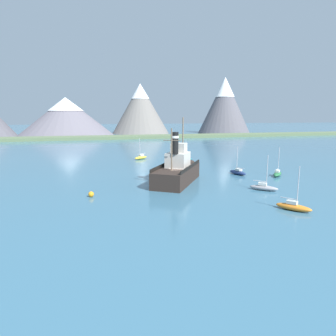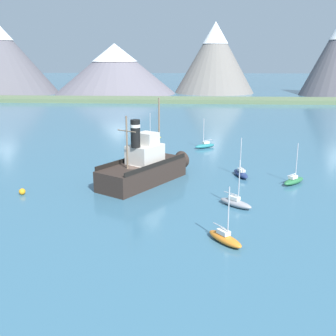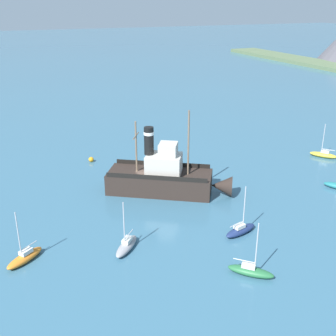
# 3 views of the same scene
# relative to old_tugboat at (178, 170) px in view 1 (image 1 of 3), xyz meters

# --- Properties ---
(ground_plane) EXTENTS (600.00, 600.00, 0.00)m
(ground_plane) POSITION_rel_old_tugboat_xyz_m (-0.63, -1.78, -1.83)
(ground_plane) COLOR #38667F
(mountain_ridge) EXTENTS (166.81, 49.41, 30.71)m
(mountain_ridge) POSITION_rel_old_tugboat_xyz_m (-20.14, 116.86, 11.35)
(mountain_ridge) COLOR #56545B
(mountain_ridge) RESTS_ON ground
(shoreline_strip) EXTENTS (240.00, 12.00, 1.20)m
(shoreline_strip) POSITION_rel_old_tugboat_xyz_m (-0.63, 88.53, -1.23)
(shoreline_strip) COLOR #5B704C
(shoreline_strip) RESTS_ON ground
(old_tugboat) EXTENTS (10.59, 13.95, 9.90)m
(old_tugboat) POSITION_rel_old_tugboat_xyz_m (0.00, 0.00, 0.00)
(old_tugboat) COLOR #2D231E
(old_tugboat) RESTS_ON ground
(sailboat_yellow) EXTENTS (3.73, 3.11, 4.90)m
(sailboat_yellow) POSITION_rel_old_tugboat_xyz_m (-1.66, 25.42, -1.40)
(sailboat_yellow) COLOR gold
(sailboat_yellow) RESTS_ON ground
(sailboat_teal) EXTENTS (3.76, 3.04, 4.90)m
(sailboat_teal) POSITION_rel_old_tugboat_xyz_m (7.68, 19.44, -1.40)
(sailboat_teal) COLOR #23757A
(sailboat_teal) RESTS_ON ground
(sailboat_navy) EXTENTS (2.06, 3.96, 4.90)m
(sailboat_navy) POSITION_rel_old_tugboat_xyz_m (11.73, 2.93, -1.40)
(sailboat_navy) COLOR navy
(sailboat_navy) RESTS_ON ground
(sailboat_grey) EXTENTS (3.55, 3.37, 4.90)m
(sailboat_grey) POSITION_rel_old_tugboat_xyz_m (9.99, -8.03, -1.40)
(sailboat_grey) COLOR gray
(sailboat_grey) RESTS_ON ground
(sailboat_green) EXTENTS (3.45, 3.47, 4.90)m
(sailboat_green) POSITION_rel_old_tugboat_xyz_m (17.67, 0.10, -1.40)
(sailboat_green) COLOR #286B3D
(sailboat_green) RESTS_ON ground
(sailboat_orange) EXTENTS (3.17, 3.70, 4.90)m
(sailboat_orange) POSITION_rel_old_tugboat_xyz_m (8.26, -16.64, -1.40)
(sailboat_orange) COLOR orange
(sailboat_orange) RESTS_ON ground
(mooring_buoy) EXTENTS (0.71, 0.71, 0.71)m
(mooring_buoy) POSITION_rel_old_tugboat_xyz_m (-13.11, -5.58, -1.48)
(mooring_buoy) COLOR orange
(mooring_buoy) RESTS_ON ground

